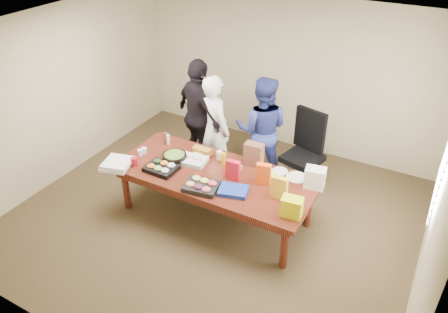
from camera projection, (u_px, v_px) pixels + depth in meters
The scene contains 39 objects.
floor at pixel (215, 216), 6.42m from camera, with size 5.50×5.00×0.02m, color #47301E.
ceiling at pixel (213, 32), 4.98m from camera, with size 5.50×5.00×0.02m, color white.
wall_back at pixel (286, 74), 7.56m from camera, with size 5.50×0.04×2.70m, color beige.
wall_front at pixel (73, 257), 3.85m from camera, with size 5.50×0.04×2.70m, color beige.
wall_left at pixel (62, 94), 6.83m from camera, with size 0.04×5.00×2.70m, color beige.
wall_right at pixel (441, 197), 4.58m from camera, with size 0.04×5.00×2.70m, color beige.
window_panel at pixel (448, 158), 4.96m from camera, with size 0.03×1.40×1.10m, color white.
window_blinds at pixel (444, 157), 4.97m from camera, with size 0.04×1.36×1.00m, color beige.
conference_table at pixel (215, 195), 6.22m from camera, with size 2.80×1.20×0.75m, color #4C1C0F.
office_chair at pixel (303, 155), 6.68m from camera, with size 0.62×0.62×1.23m, color black.
person_center at pixel (215, 129), 6.86m from camera, with size 0.64×0.42×1.76m, color white.
person_right at pixel (262, 130), 6.85m from camera, with size 0.85×0.66×1.75m, color navy.
person_left at pixel (199, 116), 7.06m from camera, with size 1.12×0.47×1.91m, color black.
veggie_tray at pixel (161, 168), 6.08m from camera, with size 0.43×0.33×0.07m, color black.
fruit_tray at pixel (201, 186), 5.71m from camera, with size 0.44×0.34×0.07m, color black.
sheet_cake at pixel (192, 161), 6.24m from camera, with size 0.40×0.30×0.07m, color silver.
salad_bowl at pixel (175, 158), 6.27m from camera, with size 0.35×0.35×0.11m, color black.
chip_bag_blue at pixel (233, 191), 5.64m from camera, with size 0.37×0.28×0.06m, color #1A34A4.
chip_bag_red at pixel (233, 170), 5.85m from camera, with size 0.19×0.08×0.28m, color red.
chip_bag_yellow at pixel (279, 188), 5.48m from camera, with size 0.21×0.08×0.31m, color yellow.
chip_bag_orange at pixel (263, 174), 5.75m from camera, with size 0.19×0.09×0.30m, color #F05412.
mayo_jar at pixel (219, 155), 6.30m from camera, with size 0.09×0.09×0.13m, color silver.
mustard_bottle at pixel (224, 159), 6.18m from camera, with size 0.06×0.06×0.18m, color #DBAD03.
dressing_bottle at pixel (166, 138), 6.67m from camera, with size 0.06×0.06×0.19m, color brown.
ranch_bottle at pixel (168, 140), 6.66m from camera, with size 0.05×0.05×0.16m, color white.
banana_bunch at pixel (269, 174), 5.93m from camera, with size 0.27×0.16×0.09m, color yellow.
bread_loaf at pixel (202, 151), 6.42m from camera, with size 0.28×0.12×0.11m, color #A37024.
kraft_bag at pixel (254, 154), 6.13m from camera, with size 0.26×0.15×0.34m, color brown.
red_cup at pixel (134, 161), 6.17m from camera, with size 0.09×0.09×0.12m, color #B11127.
clear_cup_a at pixel (140, 153), 6.39m from camera, with size 0.07×0.07×0.10m, color silver.
clear_cup_b at pixel (144, 151), 6.44m from camera, with size 0.07×0.07×0.10m, color white.
pizza_box_lower at pixel (117, 165), 6.16m from camera, with size 0.38×0.38×0.04m, color silver.
pizza_box_upper at pixel (118, 163), 6.14m from camera, with size 0.38×0.38×0.04m, color white.
plate_a at pixel (297, 177), 5.93m from camera, with size 0.29×0.29×0.02m, color silver.
plate_b at pixel (280, 171), 6.06m from camera, with size 0.22×0.22×0.01m, color white.
dip_bowl_a at pixel (236, 168), 6.09m from camera, with size 0.15×0.15×0.06m, color #F2E1D0.
dip_bowl_b at pixel (198, 155), 6.38m from camera, with size 0.14×0.14×0.06m, color silver.
grocery_bag_white at pixel (315, 178), 5.69m from camera, with size 0.26×0.19×0.28m, color white.
grocery_bag_yellow at pixel (292, 207), 5.20m from camera, with size 0.25×0.17×0.25m, color #ECEE0D.
Camera 1 is at (2.52, -4.30, 4.14)m, focal length 35.05 mm.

